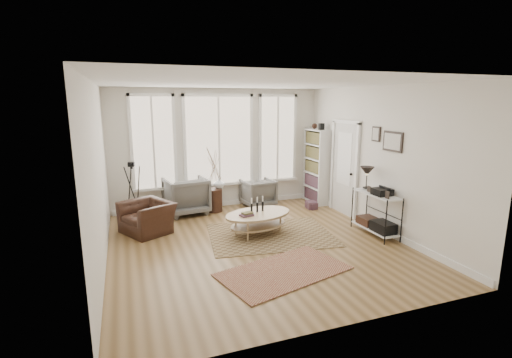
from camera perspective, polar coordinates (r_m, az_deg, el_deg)
name	(u,v)px	position (r m, az deg, el deg)	size (l,w,h in m)	color
room	(257,168)	(6.60, 0.21, 1.69)	(5.50, 5.54, 2.90)	olive
bay_window	(219,142)	(9.12, -5.72, 5.63)	(4.14, 0.12, 2.24)	tan
door	(344,166)	(8.79, 13.45, 1.92)	(0.09, 1.06, 2.22)	silver
bookcase	(316,166)	(9.65, 9.26, 1.97)	(0.31, 0.85, 2.06)	white
low_shelf	(376,209)	(7.67, 17.93, -4.47)	(0.38, 1.08, 1.30)	white
wall_art	(388,139)	(7.56, 19.66, 5.75)	(0.04, 0.88, 0.44)	black
rug_main	(271,235)	(7.41, 2.28, -8.56)	(2.38, 1.79, 0.01)	brown
rug_runner	(284,271)	(5.94, 4.31, -13.94)	(1.98, 1.10, 0.01)	maroon
coffee_table	(258,218)	(7.34, 0.28, -5.97)	(1.56, 1.20, 0.64)	tan
armchair_left	(186,195)	(8.82, -10.73, -2.51)	(0.92, 0.95, 0.86)	slate
armchair_right	(258,193)	(9.30, 0.29, -2.11)	(0.73, 0.75, 0.69)	slate
side_table	(214,181)	(8.80, -6.47, -0.31)	(0.37, 0.37, 1.55)	#331C13
vase	(219,183)	(8.88, -5.71, -0.59)	(0.25, 0.25, 0.26)	silver
accent_chair	(147,217)	(7.78, -16.38, -5.67)	(0.84, 0.96, 0.62)	#331C13
tripod_camera	(133,195)	(8.36, -18.33, -2.42)	(0.47, 0.47, 1.34)	black
book_stack_near	(311,205)	(9.24, 8.48, -3.97)	(0.22, 0.28, 0.18)	maroon
book_stack_far	(312,206)	(9.21, 8.60, -4.11)	(0.19, 0.24, 0.15)	maroon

